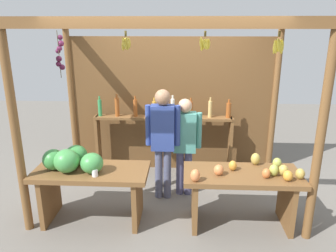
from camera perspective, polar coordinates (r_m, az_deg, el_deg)
The scene contains 7 objects.
ground_plane at distance 4.93m, azimuth 0.12°, elevation -11.87°, with size 12.00×12.00×0.00m, color slate.
market_stall at distance 4.87m, azimuth 0.38°, elevation 5.73°, with size 3.48×1.98×2.49m.
fruit_counter_left at distance 4.18m, azimuth -14.73°, elevation -7.95°, with size 1.41×0.64×0.99m.
fruit_counter_right at distance 4.11m, azimuth 13.15°, elevation -10.00°, with size 1.41×0.65×0.86m.
bottle_shelf_unit at distance 5.26m, azimuth -0.82°, elevation -0.25°, with size 2.24×0.22×1.36m.
vendor_man at distance 4.47m, azimuth -0.91°, elevation -1.62°, with size 0.48×0.22×1.59m.
vendor_woman at distance 4.61m, azimuth 2.93°, elevation -2.40°, with size 0.48×0.20×1.44m.
Camera 1 is at (0.22, -4.30, 2.40)m, focal length 34.63 mm.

